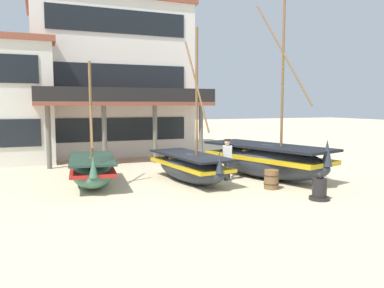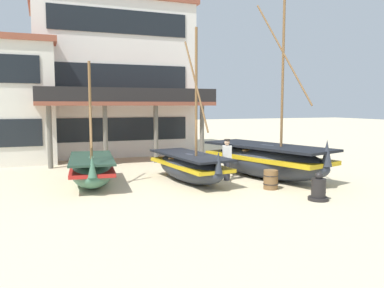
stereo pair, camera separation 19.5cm
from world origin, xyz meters
TOP-DOWN VIEW (x-y plane):
  - ground_plane at (0.00, 0.00)m, footprint 120.00×120.00m
  - fishing_boat_near_left at (-4.21, 0.74)m, footprint 1.99×4.29m
  - fishing_boat_centre_large at (2.81, -0.47)m, footprint 3.60×6.15m
  - fishing_boat_far_right at (-0.50, -0.01)m, footprint 2.10×4.68m
  - fisherman_by_hull at (1.02, -0.29)m, footprint 0.41×0.33m
  - capstan_winch at (2.29, -4.33)m, footprint 0.66×0.66m
  - wooden_barrel at (1.77, -2.35)m, footprint 0.56×0.56m
  - harbor_building_main at (-1.64, 11.29)m, footprint 9.61×9.93m

SIDE VIEW (x-z plane):
  - ground_plane at x=0.00m, z-range 0.00..0.00m
  - wooden_barrel at x=1.77m, z-range 0.00..0.70m
  - capstan_winch at x=2.29m, z-range -0.10..0.81m
  - fishing_boat_near_left at x=-4.21m, z-range -1.71..2.92m
  - fishing_boat_far_right at x=-0.50m, z-range -2.34..3.60m
  - fishing_boat_centre_large at x=2.81m, z-range -2.92..4.47m
  - fisherman_by_hull at x=1.02m, z-range -0.01..1.68m
  - harbor_building_main at x=-1.64m, z-range -0.01..9.35m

